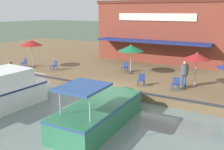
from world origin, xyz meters
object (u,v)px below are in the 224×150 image
object	(u,v)px
cafe_chair_beside_entrance	(54,65)
cafe_chair_mid_patio	(175,83)
cafe_chair_facing_river	(141,79)
waterfront_restaurant	(166,30)
patio_umbrella_by_entrance	(197,56)
patio_umbrella_mid_patio_right	(31,43)
motorboat_distant_upstream	(105,109)
tree_upstream_bank	(162,12)
patio_umbrella_mid_patio_left	(131,48)
cafe_chair_under_first_umbrella	(24,62)
mooring_post	(11,66)
person_mid_patio	(184,71)
cafe_chair_back_row_seat	(125,67)

from	to	relation	value
cafe_chair_beside_entrance	cafe_chair_mid_patio	bearing A→B (deg)	87.88
cafe_chair_facing_river	waterfront_restaurant	bearing A→B (deg)	-170.26
patio_umbrella_by_entrance	cafe_chair_facing_river	distance (m)	4.10
patio_umbrella_mid_patio_right	cafe_chair_facing_river	distance (m)	11.26
patio_umbrella_mid_patio_right	cafe_chair_mid_patio	distance (m)	13.59
waterfront_restaurant	cafe_chair_beside_entrance	size ratio (longest dim) A/B	15.63
waterfront_restaurant	motorboat_distant_upstream	world-z (taller)	waterfront_restaurant
tree_upstream_bank	patio_umbrella_mid_patio_left	bearing A→B (deg)	8.40
cafe_chair_under_first_umbrella	mooring_post	world-z (taller)	cafe_chair_under_first_umbrella
cafe_chair_mid_patio	cafe_chair_facing_river	size ratio (longest dim) A/B	1.00
cafe_chair_facing_river	patio_umbrella_mid_patio_right	bearing A→B (deg)	-92.27
mooring_post	tree_upstream_bank	size ratio (longest dim) A/B	0.11
patio_umbrella_mid_patio_left	cafe_chair_facing_river	distance (m)	3.96
patio_umbrella_by_entrance	person_mid_patio	distance (m)	1.28
patio_umbrella_mid_patio_right	person_mid_patio	bearing A→B (deg)	93.13
cafe_chair_facing_river	cafe_chair_back_row_seat	size ratio (longest dim) A/B	1.00
cafe_chair_under_first_umbrella	mooring_post	size ratio (longest dim) A/B	1.06
patio_umbrella_mid_patio_left	tree_upstream_bank	bearing A→B (deg)	-171.60
person_mid_patio	tree_upstream_bank	xyz separation A→B (m)	(-15.23, -6.87, 3.82)
motorboat_distant_upstream	cafe_chair_back_row_seat	bearing A→B (deg)	-160.31
cafe_chair_under_first_umbrella	cafe_chair_mid_patio	bearing A→B (deg)	89.92
cafe_chair_beside_entrance	person_mid_patio	xyz separation A→B (m)	(-0.56, 11.30, 0.69)
cafe_chair_back_row_seat	tree_upstream_bank	bearing A→B (deg)	-174.03
cafe_chair_back_row_seat	tree_upstream_bank	size ratio (longest dim) A/B	0.12
mooring_post	patio_umbrella_mid_patio_left	bearing A→B (deg)	113.61
patio_umbrella_mid_patio_right	cafe_chair_mid_patio	xyz separation A→B (m)	(0.22, 13.47, -1.84)
person_mid_patio	cafe_chair_mid_patio	bearing A→B (deg)	-17.92
person_mid_patio	tree_upstream_bank	distance (m)	17.14
waterfront_restaurant	cafe_chair_under_first_umbrella	size ratio (longest dim) A/B	15.63
tree_upstream_bank	cafe_chair_back_row_seat	bearing A→B (deg)	5.97
patio_umbrella_mid_patio_right	patio_umbrella_by_entrance	xyz separation A→B (m)	(-1.29, 14.42, -0.18)
patio_umbrella_mid_patio_right	person_mid_patio	size ratio (longest dim) A/B	1.42
patio_umbrella_by_entrance	motorboat_distant_upstream	bearing A→B (deg)	-23.98
patio_umbrella_mid_patio_left	cafe_chair_mid_patio	xyz separation A→B (m)	(2.62, 4.55, -1.69)
cafe_chair_under_first_umbrella	cafe_chair_facing_river	xyz separation A→B (m)	(0.24, 12.05, 0.00)
patio_umbrella_mid_patio_left	cafe_chair_beside_entrance	size ratio (longest dim) A/B	2.88
cafe_chair_beside_entrance	tree_upstream_bank	distance (m)	17.01
waterfront_restaurant	cafe_chair_facing_river	xyz separation A→B (m)	(11.43, 1.96, -2.63)
patio_umbrella_mid_patio_left	cafe_chair_back_row_seat	world-z (taller)	patio_umbrella_mid_patio_left
cafe_chair_under_first_umbrella	cafe_chair_back_row_seat	xyz separation A→B (m)	(-2.81, 9.25, 0.00)
waterfront_restaurant	cafe_chair_back_row_seat	world-z (taller)	waterfront_restaurant
cafe_chair_back_row_seat	cafe_chair_beside_entrance	distance (m)	6.31
cafe_chair_beside_entrance	person_mid_patio	distance (m)	11.33
cafe_chair_facing_river	patio_umbrella_by_entrance	bearing A→B (deg)	117.56
cafe_chair_back_row_seat	person_mid_patio	world-z (taller)	person_mid_patio
cafe_chair_under_first_umbrella	tree_upstream_bank	size ratio (longest dim) A/B	0.12
waterfront_restaurant	cafe_chair_under_first_umbrella	xyz separation A→B (m)	(11.18, -10.09, -2.63)
patio_umbrella_by_entrance	cafe_chair_under_first_umbrella	bearing A→B (deg)	-84.46
cafe_chair_back_row_seat	cafe_chair_facing_river	bearing A→B (deg)	42.48
tree_upstream_bank	motorboat_distant_upstream	bearing A→B (deg)	11.41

